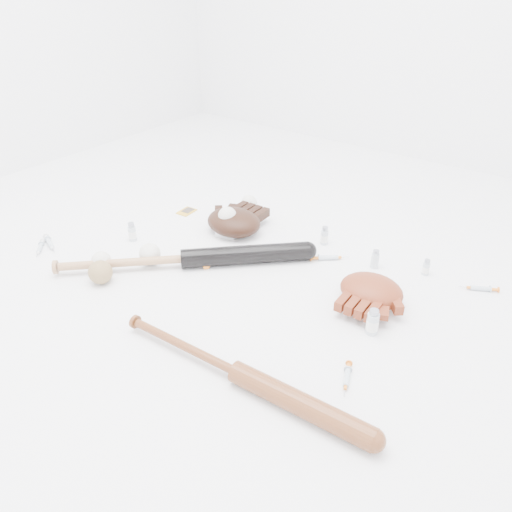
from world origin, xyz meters
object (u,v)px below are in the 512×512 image
Objects in this scene: bat_dark at (184,259)px; bat_wood at (237,372)px; pedestal at (228,229)px; glove_dark at (234,222)px.

bat_dark is 0.59m from bat_wood.
pedestal is (-0.53, 0.60, -0.01)m from bat_wood.
bat_wood is (0.49, -0.32, -0.01)m from bat_dark.
glove_dark is at bearing 126.87° from bat_wood.
bat_wood reaches higher than pedestal.
pedestal is (-0.03, 0.28, -0.01)m from bat_dark.
glove_dark reaches higher than pedestal.
bat_wood is at bearing -48.84° from pedestal.
glove_dark reaches higher than bat_dark.
bat_dark is 12.10× the size of pedestal.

